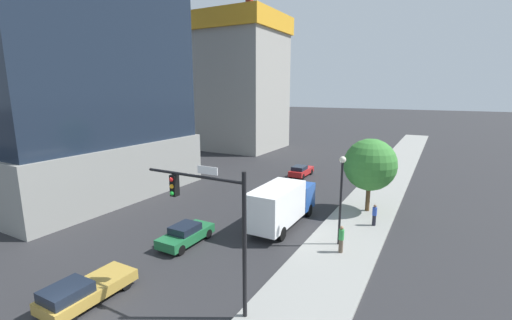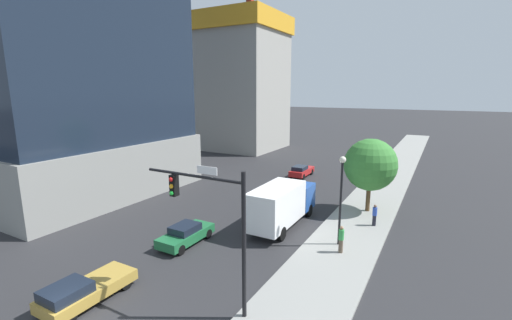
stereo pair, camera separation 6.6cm
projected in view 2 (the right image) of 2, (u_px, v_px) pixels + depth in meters
The scene contains 11 objects.
sidewalk at pixel (361, 219), 27.94m from camera, with size 4.79×120.00×0.15m, color gray.
construction_building at pixel (242, 76), 60.51m from camera, with size 13.77×20.09×33.18m.
traffic_light_pole at pixel (212, 213), 15.66m from camera, with size 5.57×0.48×6.88m.
street_lamp at pixel (341, 188), 22.41m from camera, with size 0.44×0.44×6.06m.
street_tree at pixel (370, 165), 28.84m from camera, with size 4.42×4.42×6.29m.
car_gold at pixel (84, 290), 16.90m from camera, with size 1.91×4.59×1.36m.
car_red at pixel (301, 171), 41.83m from camera, with size 1.72×4.32×1.41m.
car_green at pixel (186, 234), 23.46m from camera, with size 1.77×4.27×1.39m.
box_truck at pixel (282, 203), 26.24m from camera, with size 2.44×7.98×3.39m.
pedestrian_blue_shirt at pixel (375, 215), 26.22m from camera, with size 0.34×0.34×1.67m.
pedestrian_green_shirt at pixel (341, 239), 21.83m from camera, with size 0.34×0.34×1.79m.
Camera 2 is at (12.87, -7.27, 10.38)m, focal length 24.00 mm.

